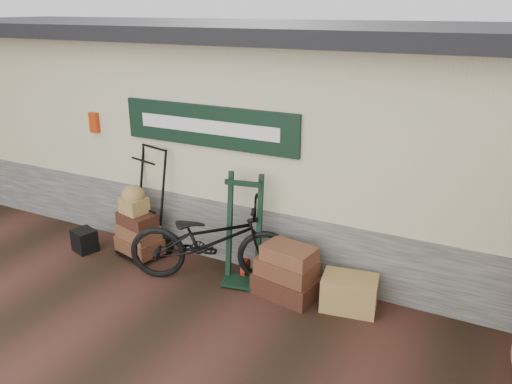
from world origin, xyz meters
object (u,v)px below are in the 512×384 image
suitcase_stack (286,270)px  wicker_hamper (349,293)px  porter_trolley (146,201)px  green_barrow (243,230)px  black_trunk (85,240)px  bicycle (211,236)px

suitcase_stack → wicker_hamper: size_ratio=1.21×
porter_trolley → green_barrow: porter_trolley is taller
suitcase_stack → porter_trolley: bearing=175.8°
suitcase_stack → wicker_hamper: suitcase_stack is taller
green_barrow → black_trunk: size_ratio=4.41×
porter_trolley → suitcase_stack: (2.28, -0.17, -0.46)m
black_trunk → bicycle: bearing=4.3°
porter_trolley → wicker_hamper: 3.13m
green_barrow → suitcase_stack: green_barrow is taller
porter_trolley → suitcase_stack: 2.33m
porter_trolley → green_barrow: size_ratio=1.11×
porter_trolley → green_barrow: bearing=11.1°
porter_trolley → black_trunk: (-0.88, -0.41, -0.64)m
black_trunk → bicycle: 2.17m
suitcase_stack → wicker_hamper: (0.79, 0.06, -0.14)m
bicycle → wicker_hamper: bearing=-108.0°
bicycle → green_barrow: bearing=-89.3°
green_barrow → black_trunk: bearing=177.8°
suitcase_stack → wicker_hamper: 0.81m
green_barrow → suitcase_stack: size_ratio=1.85×
suitcase_stack → bicycle: size_ratio=0.36×
wicker_hamper → black_trunk: wicker_hamper is taller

